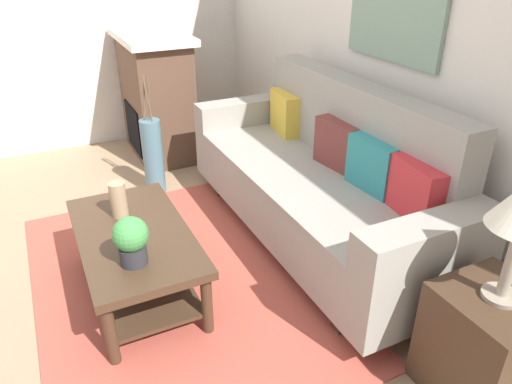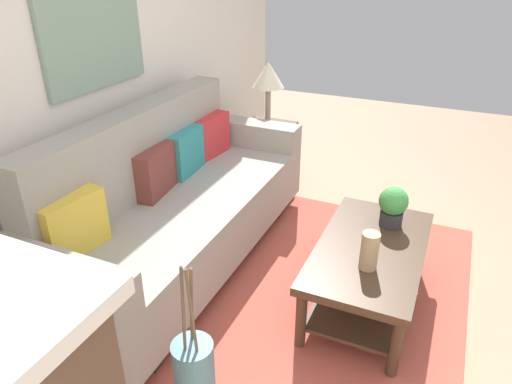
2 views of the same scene
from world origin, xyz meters
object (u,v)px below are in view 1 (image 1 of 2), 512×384
Objects in this scene: tabletop_vase at (118,200)px; side_table at (485,346)px; throw_pillow_teal at (373,165)px; fireplace at (156,96)px; floor_vase at (153,157)px; coffee_table at (135,249)px; potted_plant_tabletop at (131,239)px; throw_pillow_mustard at (285,113)px; couch at (320,181)px; throw_pillow_crimson at (416,191)px; framed_painting at (396,2)px; throw_pillow_maroon at (338,145)px.

side_table is at bearing 38.27° from tabletop_vase.
fireplace is at bearing -163.04° from throw_pillow_teal.
side_table is (1.60, 1.27, -0.26)m from tabletop_vase.
throw_pillow_teal is 1.87m from floor_vase.
tabletop_vase is (-0.21, -0.02, 0.22)m from coffee_table.
side_table is at bearing 49.82° from potted_plant_tabletop.
coffee_table is at bearing 168.73° from potted_plant_tabletop.
throw_pillow_mustard is 0.33× the size of coffee_table.
fireplace is at bearing 160.78° from coffee_table.
couch is 4.19× the size of side_table.
side_table is 0.89× the size of floor_vase.
throw_pillow_crimson is 1.20m from framed_painting.
fireplace is 0.88m from floor_vase.
framed_painting is (-0.00, 0.47, 1.13)m from couch.
throw_pillow_teal is at bearing 90.17° from potted_plant_tabletop.
coffee_table is 0.39m from potted_plant_tabletop.
potted_plant_tabletop is 1.65m from floor_vase.
throw_pillow_teal and throw_pillow_crimson have the same top height.
couch is 6.51× the size of throw_pillow_crimson.
side_table is (1.47, -0.06, -0.15)m from couch.
couch is 1.22m from framed_painting.
throw_pillow_crimson is 0.33× the size of coffee_table.
throw_pillow_maroon is at bearing 180.00° from throw_pillow_crimson.
throw_pillow_teal is 0.64× the size of side_table.
couch is at bearing -161.32° from throw_pillow_teal.
throw_pillow_mustard is 1.00× the size of throw_pillow_crimson.
throw_pillow_crimson is 1.61m from coffee_table.
throw_pillow_crimson is 1.37× the size of potted_plant_tabletop.
throw_pillow_maroon is 1.53m from potted_plant_tabletop.
side_table is at bearing -9.37° from throw_pillow_teal.
fireplace is at bearing -171.24° from side_table.
throw_pillow_teal is 0.37m from throw_pillow_crimson.
floor_vase reaches higher than coffee_table.
throw_pillow_maroon is 1.47m from coffee_table.
throw_pillow_crimson is 2.80m from fireplace.
throw_pillow_maroon is at bearing 172.95° from side_table.
throw_pillow_teal is 1.50m from coffee_table.
fireplace reaches higher than throw_pillow_maroon.
throw_pillow_mustard reaches higher than tabletop_vase.
throw_pillow_teal is at bearing 78.48° from coffee_table.
throw_pillow_crimson is (1.48, 0.00, 0.00)m from throw_pillow_mustard.
fireplace is at bearing 161.02° from floor_vase.
tabletop_vase is 1.16m from floor_vase.
coffee_table is at bearing -101.52° from throw_pillow_teal.
framed_painting is (1.18, 1.32, 1.24)m from floor_vase.
throw_pillow_mustard is 2.25m from side_table.
fireplace is at bearing -165.25° from throw_pillow_crimson.
throw_pillow_maroon is at bearing -90.00° from framed_painting.
throw_pillow_mustard is 0.43× the size of framed_painting.
fireplace reaches higher than potted_plant_tabletop.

